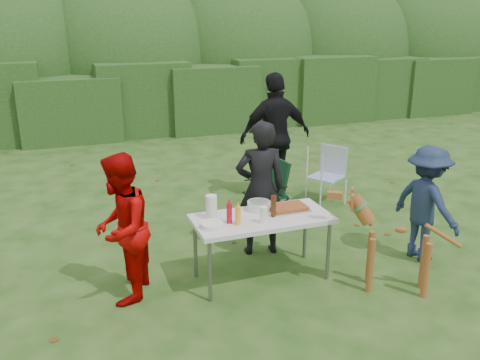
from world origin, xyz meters
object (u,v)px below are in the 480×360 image
object	(u,v)px
person_black_puffy	(275,136)
camping_chair	(266,191)
person_cook	(260,189)
ketchup_bottle	(229,213)
lawn_chair	(326,175)
mustard_bottle	(238,216)
beer_bottle	(274,206)
child	(426,203)
dog	(399,245)
person_red_jacket	(121,229)
paper_towel_roll	(211,207)
folding_table	(262,221)

from	to	relation	value
person_black_puffy	camping_chair	bearing A→B (deg)	59.14
person_cook	ketchup_bottle	world-z (taller)	person_cook
person_cook	lawn_chair	distance (m)	2.16
mustard_bottle	beer_bottle	xyz separation A→B (m)	(0.44, 0.08, 0.02)
child	dog	distance (m)	0.95
person_red_jacket	lawn_chair	size ratio (longest dim) A/B	1.78
ketchup_bottle	beer_bottle	world-z (taller)	beer_bottle
person_red_jacket	mustard_bottle	bearing A→B (deg)	100.97
person_red_jacket	lawn_chair	world-z (taller)	person_red_jacket
person_cook	person_red_jacket	xyz separation A→B (m)	(-1.72, -0.51, -0.06)
child	camping_chair	xyz separation A→B (m)	(-1.33, 1.73, -0.26)
paper_towel_roll	person_black_puffy	bearing A→B (deg)	52.56
child	paper_towel_roll	size ratio (longest dim) A/B	5.38
lawn_chair	beer_bottle	size ratio (longest dim) A/B	3.63
person_cook	paper_towel_roll	size ratio (longest dim) A/B	6.40
person_cook	lawn_chair	size ratio (longest dim) A/B	1.91
dog	lawn_chair	xyz separation A→B (m)	(0.64, 2.68, -0.09)
child	camping_chair	world-z (taller)	child
mustard_bottle	beer_bottle	distance (m)	0.44
dog	child	bearing A→B (deg)	-113.46
camping_chair	lawn_chair	xyz separation A→B (m)	(1.20, 0.41, -0.01)
camping_chair	ketchup_bottle	distance (m)	1.96
folding_table	person_red_jacket	size ratio (longest dim) A/B	0.97
mustard_bottle	ketchup_bottle	distance (m)	0.10
lawn_chair	paper_towel_roll	bearing A→B (deg)	4.03
child	camping_chair	size ratio (longest dim) A/B	1.57
child	mustard_bottle	world-z (taller)	child
lawn_chair	paper_towel_roll	world-z (taller)	paper_towel_roll
person_black_puffy	paper_towel_roll	distance (m)	2.88
person_red_jacket	camping_chair	world-z (taller)	person_red_jacket
person_cook	lawn_chair	bearing A→B (deg)	-132.46
person_cook	paper_towel_roll	distance (m)	0.90
person_red_jacket	mustard_bottle	xyz separation A→B (m)	(1.17, -0.22, 0.06)
person_red_jacket	camping_chair	xyz separation A→B (m)	(2.18, 1.43, -0.33)
mustard_bottle	lawn_chair	bearing A→B (deg)	42.97
mustard_bottle	person_cook	bearing A→B (deg)	53.11
folding_table	lawn_chair	bearing A→B (deg)	45.74
dog	mustard_bottle	distance (m)	1.72
person_black_puffy	mustard_bottle	world-z (taller)	person_black_puffy
lawn_chair	beer_bottle	bearing A→B (deg)	15.47
camping_chair	mustard_bottle	xyz separation A→B (m)	(-1.01, -1.65, 0.40)
ketchup_bottle	paper_towel_roll	xyz separation A→B (m)	(-0.14, 0.19, 0.02)
beer_bottle	paper_towel_roll	xyz separation A→B (m)	(-0.64, 0.18, 0.01)
camping_chair	beer_bottle	xyz separation A→B (m)	(-0.57, -1.57, 0.42)
lawn_chair	ketchup_bottle	world-z (taller)	ketchup_bottle
child	person_black_puffy	bearing A→B (deg)	6.17
lawn_chair	person_cook	bearing A→B (deg)	5.96
child	lawn_chair	world-z (taller)	child
mustard_bottle	child	bearing A→B (deg)	-1.86
beer_bottle	mustard_bottle	bearing A→B (deg)	-169.71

